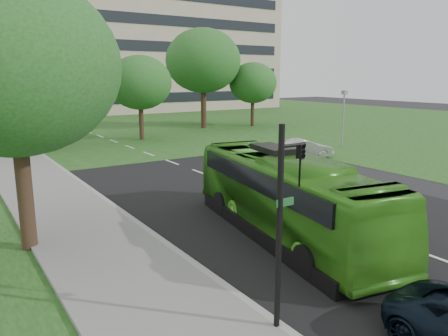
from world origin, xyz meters
name	(u,v)px	position (x,y,z in m)	size (l,w,h in m)	color
ground	(315,214)	(0.00, 0.00, 0.00)	(160.00, 160.00, 0.00)	black
street_surfaces	(122,146)	(-0.38, 22.75, 0.03)	(120.00, 120.00, 0.15)	black
office_building	(160,39)	(21.96, 61.96, 12.50)	(40.10, 20.10, 25.00)	tan
tree_park_b	(49,68)	(-5.19, 26.01, 6.57)	(7.43, 7.43, 9.74)	black
tree_park_c	(140,83)	(2.65, 25.65, 5.33)	(5.91, 5.91, 7.85)	black
tree_park_d	(203,61)	(12.40, 30.58, 7.61)	(8.50, 8.50, 11.25)	black
tree_park_e	(253,83)	(18.39, 29.15, 5.12)	(5.66, 5.66, 7.54)	black
tree_side_near	(13,66)	(-11.19, 2.67, 6.26)	(6.94, 6.94, 9.22)	black
bus	(286,196)	(-2.80, -1.23, 1.53)	(2.57, 11.00, 3.06)	#3D931F
sedan	(303,149)	(8.67, 10.00, 0.72)	(1.53, 4.38, 1.44)	#A9A8AD
traffic_light	(285,213)	(-7.04, -6.00, 2.91)	(0.79, 0.23, 4.95)	black
camera_pole	(344,111)	(15.01, 12.00, 3.08)	(0.41, 0.36, 4.78)	gray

